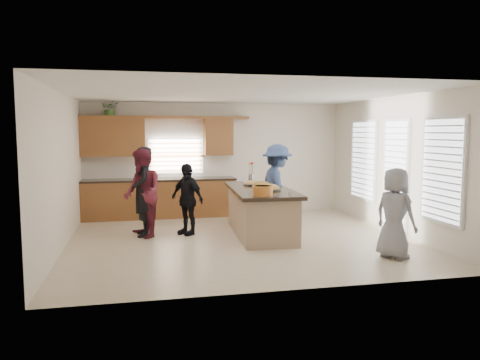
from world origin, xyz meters
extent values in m
plane|color=beige|center=(0.00, 0.00, 0.00)|extent=(6.50, 6.50, 0.00)
cube|color=silver|center=(0.00, 3.00, 1.40)|extent=(6.50, 0.02, 2.80)
cube|color=silver|center=(0.00, -3.00, 1.40)|extent=(6.50, 0.02, 2.80)
cube|color=silver|center=(-3.25, 0.00, 1.40)|extent=(0.02, 6.00, 2.80)
cube|color=silver|center=(3.25, 0.00, 1.40)|extent=(0.02, 6.00, 2.80)
cube|color=white|center=(0.00, 0.00, 2.80)|extent=(6.50, 6.00, 0.02)
cube|color=brown|center=(-1.43, 2.69, 0.45)|extent=(3.65, 0.62, 0.90)
cube|color=black|center=(-1.43, 2.69, 0.93)|extent=(3.70, 0.65, 0.05)
cube|color=brown|center=(-2.50, 2.82, 1.95)|extent=(1.50, 0.36, 0.90)
cube|color=brown|center=(0.05, 2.82, 1.95)|extent=(0.70, 0.36, 0.90)
cube|color=brown|center=(-1.23, 2.82, 2.43)|extent=(4.05, 0.40, 0.06)
cube|color=brown|center=(-1.00, 2.96, 1.48)|extent=(1.35, 0.08, 0.85)
cube|color=white|center=(3.22, 1.30, 1.42)|extent=(0.06, 1.10, 1.75)
cube|color=white|center=(3.22, -0.10, 1.17)|extent=(0.06, 0.85, 2.25)
cube|color=white|center=(3.22, -1.60, 1.42)|extent=(0.06, 1.10, 1.75)
cube|color=tan|center=(0.49, 0.33, 0.44)|extent=(1.15, 2.56, 0.88)
cube|color=black|center=(0.49, 0.33, 0.92)|extent=(1.32, 2.77, 0.07)
cube|color=black|center=(0.49, 0.33, 0.04)|extent=(1.07, 2.47, 0.08)
cylinder|color=black|center=(0.57, -0.01, 0.96)|extent=(0.48, 0.48, 0.02)
ellipsoid|color=#B38538|center=(0.57, -0.01, 0.98)|extent=(0.43, 0.43, 0.19)
cylinder|color=black|center=(0.60, 0.67, 0.96)|extent=(0.41, 0.41, 0.02)
ellipsoid|color=#B38538|center=(0.60, 0.67, 0.98)|extent=(0.37, 0.37, 0.16)
cylinder|color=black|center=(0.45, 0.91, 0.96)|extent=(0.37, 0.37, 0.02)
ellipsoid|color=tan|center=(0.45, 0.91, 0.98)|extent=(0.34, 0.34, 0.15)
cylinder|color=orange|center=(0.26, -0.67, 1.04)|extent=(0.37, 0.37, 0.17)
cylinder|color=beige|center=(0.26, -0.67, 1.10)|extent=(0.30, 0.30, 0.04)
cylinder|color=white|center=(0.83, -0.48, 1.00)|extent=(0.09, 0.09, 0.09)
cylinder|color=#AF8DCD|center=(0.42, 1.16, 0.97)|extent=(0.23, 0.23, 0.05)
cylinder|color=silver|center=(0.59, 1.58, 1.04)|extent=(0.12, 0.12, 0.18)
imported|color=#447830|center=(-2.53, 2.82, 2.62)|extent=(0.45, 0.41, 0.45)
imported|color=black|center=(-1.85, 0.71, 0.89)|extent=(0.48, 0.69, 1.79)
imported|color=maroon|center=(-1.85, 0.59, 0.88)|extent=(0.90, 1.02, 1.76)
imported|color=black|center=(-0.97, 0.67, 0.73)|extent=(0.80, 0.89, 1.46)
imported|color=navy|center=(1.02, 0.94, 0.91)|extent=(0.75, 1.22, 1.82)
imported|color=gray|center=(2.20, -1.85, 0.75)|extent=(0.74, 0.87, 1.50)
camera|label=1|loc=(-1.90, -8.73, 2.10)|focal=35.00mm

